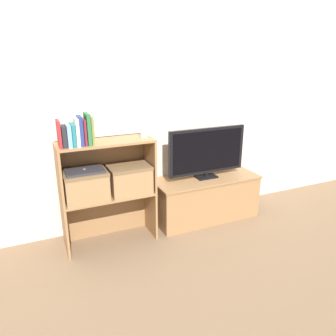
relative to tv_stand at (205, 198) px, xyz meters
name	(u,v)px	position (x,y,z in m)	size (l,w,h in m)	color
ground_plane	(175,235)	(-0.46, -0.22, -0.23)	(16.00, 16.00, 0.00)	brown
wall_back	(155,105)	(-0.46, 0.25, 0.97)	(10.00, 0.05, 2.40)	beige
tv_stand	(205,198)	(0.00, 0.00, 0.00)	(1.11, 0.45, 0.46)	olive
tv	(207,152)	(0.00, 0.00, 0.51)	(0.85, 0.14, 0.52)	black
bookshelf_lower_tier	(108,209)	(-1.05, 0.01, 0.07)	(0.83, 0.32, 0.47)	olive
bookshelf_upper_tier	(105,160)	(-1.05, 0.01, 0.55)	(0.83, 0.32, 0.50)	olive
book_crimson	(59,134)	(-1.42, -0.11, 0.85)	(0.02, 0.15, 0.22)	#B22328
book_charcoal	(64,136)	(-1.39, -0.11, 0.83)	(0.04, 0.13, 0.17)	#232328
book_skyblue	(69,136)	(-1.35, -0.11, 0.83)	(0.03, 0.15, 0.18)	#709ECC
book_teal	(73,135)	(-1.32, -0.11, 0.83)	(0.03, 0.15, 0.18)	#1E7075
book_ivory	(77,132)	(-1.29, -0.11, 0.85)	(0.03, 0.15, 0.22)	silver
book_navy	(80,131)	(-1.26, -0.11, 0.86)	(0.03, 0.13, 0.24)	navy
book_maroon	(84,132)	(-1.23, -0.11, 0.85)	(0.02, 0.13, 0.21)	maroon
book_forest	(88,129)	(-1.20, -0.11, 0.87)	(0.03, 0.16, 0.26)	#286638
book_olive	(92,130)	(-1.17, -0.11, 0.86)	(0.02, 0.14, 0.23)	olive
baby_monitor	(144,132)	(-0.70, -0.05, 0.79)	(0.05, 0.03, 0.12)	white
storage_basket_left	(85,184)	(-1.25, -0.07, 0.38)	(0.37, 0.29, 0.25)	#937047
storage_basket_right	(129,178)	(-0.85, -0.07, 0.38)	(0.37, 0.29, 0.25)	#937047
laptop	(84,170)	(-1.25, -0.07, 0.51)	(0.32, 0.24, 0.02)	#2D2D33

